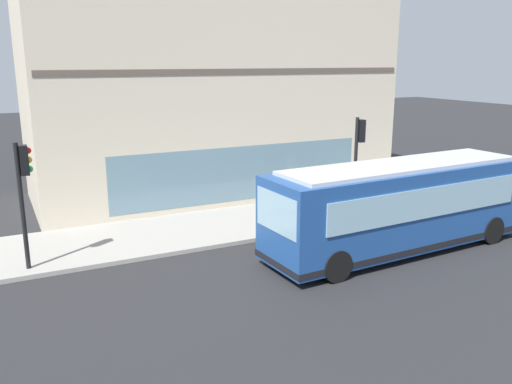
{
  "coord_description": "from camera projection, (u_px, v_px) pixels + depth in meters",
  "views": [
    {
      "loc": [
        -13.82,
        9.74,
        6.44
      ],
      "look_at": [
        2.55,
        1.52,
        1.89
      ],
      "focal_mm": 37.38,
      "sensor_mm": 36.0,
      "label": 1
    }
  ],
  "objects": [
    {
      "name": "fire_hydrant",
      "position": [
        375.0,
        193.0,
        24.48
      ],
      "size": [
        0.35,
        0.35,
        0.74
      ],
      "color": "gold",
      "rests_on": "sidewalk_curb"
    },
    {
      "name": "city_bus_nearside",
      "position": [
        400.0,
        207.0,
        18.24
      ],
      "size": [
        3.02,
        10.15,
        3.07
      ],
      "color": "#1E478C",
      "rests_on": "ground"
    },
    {
      "name": "building_corner",
      "position": [
        210.0,
        82.0,
        25.58
      ],
      "size": [
        7.23,
        16.72,
        10.86
      ],
      "color": "beige",
      "rests_on": "ground"
    },
    {
      "name": "traffic_light_near_corner",
      "position": [
        359.0,
        148.0,
        21.38
      ],
      "size": [
        0.32,
        0.49,
        4.1
      ],
      "color": "black",
      "rests_on": "sidewalk_curb"
    },
    {
      "name": "sidewalk_curb",
      "position": [
        265.0,
        219.0,
        21.89
      ],
      "size": [
        4.31,
        40.0,
        0.15
      ],
      "primitive_type": "cube",
      "color": "#9E9991",
      "rests_on": "ground"
    },
    {
      "name": "ground",
      "position": [
        331.0,
        258.0,
        17.78
      ],
      "size": [
        120.0,
        120.0,
        0.0
      ],
      "primitive_type": "plane",
      "color": "#262628"
    },
    {
      "name": "traffic_light_down_block",
      "position": [
        24.0,
        182.0,
        15.96
      ],
      "size": [
        0.32,
        0.49,
        3.95
      ],
      "color": "black",
      "rests_on": "sidewalk_curb"
    },
    {
      "name": "pedestrian_near_hydrant",
      "position": [
        288.0,
        185.0,
        23.13
      ],
      "size": [
        0.32,
        0.32,
        1.73
      ],
      "color": "silver",
      "rests_on": "sidewalk_curb"
    },
    {
      "name": "newspaper_vending_box",
      "position": [
        397.0,
        190.0,
        24.53
      ],
      "size": [
        0.44,
        0.42,
        0.9
      ],
      "color": "#263F99",
      "rests_on": "sidewalk_curb"
    },
    {
      "name": "pedestrian_walking_along_curb",
      "position": [
        353.0,
        187.0,
        22.96
      ],
      "size": [
        0.32,
        0.32,
        1.7
      ],
      "color": "black",
      "rests_on": "sidewalk_curb"
    }
  ]
}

